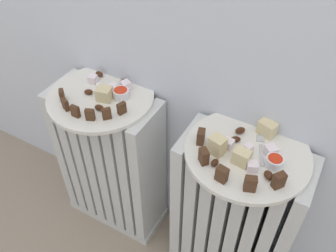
% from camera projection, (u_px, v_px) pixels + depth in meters
% --- Properties ---
extents(radiator_left, '(0.35, 0.16, 0.57)m').
position_uv_depth(radiator_left, '(112.00, 163.00, 1.24)').
color(radiator_left, silver).
rests_on(radiator_left, ground_plane).
extents(radiator_right, '(0.35, 0.16, 0.57)m').
position_uv_depth(radiator_right, '(233.00, 218.00, 1.08)').
color(radiator_right, silver).
rests_on(radiator_right, ground_plane).
extents(plate_left, '(0.31, 0.31, 0.01)m').
position_uv_depth(plate_left, '(101.00, 97.00, 1.04)').
color(plate_left, silver).
rests_on(plate_left, radiator_left).
extents(plate_right, '(0.31, 0.31, 0.01)m').
position_uv_depth(plate_right, '(247.00, 152.00, 0.88)').
color(plate_right, silver).
rests_on(plate_right, radiator_right).
extents(dark_cake_slice_left_0, '(0.03, 0.03, 0.03)m').
position_uv_depth(dark_cake_slice_left_0, '(62.00, 95.00, 1.01)').
color(dark_cake_slice_left_0, '#472B19').
rests_on(dark_cake_slice_left_0, plate_left).
extents(dark_cake_slice_left_1, '(0.03, 0.02, 0.03)m').
position_uv_depth(dark_cake_slice_left_1, '(65.00, 104.00, 0.98)').
color(dark_cake_slice_left_1, '#472B19').
rests_on(dark_cake_slice_left_1, plate_left).
extents(dark_cake_slice_left_2, '(0.02, 0.01, 0.03)m').
position_uv_depth(dark_cake_slice_left_2, '(75.00, 111.00, 0.96)').
color(dark_cake_slice_left_2, '#472B19').
rests_on(dark_cake_slice_left_2, plate_left).
extents(dark_cake_slice_left_3, '(0.03, 0.02, 0.03)m').
position_uv_depth(dark_cake_slice_left_3, '(90.00, 115.00, 0.95)').
color(dark_cake_slice_left_3, '#472B19').
rests_on(dark_cake_slice_left_3, plate_left).
extents(dark_cake_slice_left_4, '(0.03, 0.03, 0.03)m').
position_uv_depth(dark_cake_slice_left_4, '(107.00, 114.00, 0.95)').
color(dark_cake_slice_left_4, '#472B19').
rests_on(dark_cake_slice_left_4, plate_left).
extents(dark_cake_slice_left_5, '(0.02, 0.03, 0.03)m').
position_uv_depth(dark_cake_slice_left_5, '(122.00, 108.00, 0.96)').
color(dark_cake_slice_left_5, '#472B19').
rests_on(dark_cake_slice_left_5, plate_left).
extents(marble_cake_slice_left_0, '(0.05, 0.05, 0.04)m').
position_uv_depth(marble_cake_slice_left_0, '(104.00, 94.00, 1.01)').
color(marble_cake_slice_left_0, beige).
rests_on(marble_cake_slice_left_0, plate_left).
extents(turkish_delight_left_0, '(0.02, 0.02, 0.02)m').
position_uv_depth(turkish_delight_left_0, '(113.00, 88.00, 1.04)').
color(turkish_delight_left_0, white).
rests_on(turkish_delight_left_0, plate_left).
extents(turkish_delight_left_1, '(0.03, 0.03, 0.02)m').
position_uv_depth(turkish_delight_left_1, '(99.00, 87.00, 1.05)').
color(turkish_delight_left_1, white).
rests_on(turkish_delight_left_1, plate_left).
extents(turkish_delight_left_2, '(0.03, 0.03, 0.03)m').
position_uv_depth(turkish_delight_left_2, '(126.00, 85.00, 1.05)').
color(turkish_delight_left_2, white).
rests_on(turkish_delight_left_2, plate_left).
extents(turkish_delight_left_3, '(0.03, 0.03, 0.02)m').
position_uv_depth(turkish_delight_left_3, '(93.00, 79.00, 1.07)').
color(turkish_delight_left_3, white).
rests_on(turkish_delight_left_3, plate_left).
extents(medjool_date_left_0, '(0.03, 0.02, 0.01)m').
position_uv_depth(medjool_date_left_0, '(99.00, 74.00, 1.10)').
color(medjool_date_left_0, '#3D1E0F').
rests_on(medjool_date_left_0, plate_left).
extents(medjool_date_left_1, '(0.03, 0.03, 0.02)m').
position_uv_depth(medjool_date_left_1, '(89.00, 92.00, 1.03)').
color(medjool_date_left_1, '#3D1E0F').
rests_on(medjool_date_left_1, plate_left).
extents(medjool_date_left_2, '(0.03, 0.03, 0.01)m').
position_uv_depth(medjool_date_left_2, '(123.00, 82.00, 1.07)').
color(medjool_date_left_2, '#3D1E0F').
rests_on(medjool_date_left_2, plate_left).
extents(medjool_date_left_3, '(0.03, 0.02, 0.02)m').
position_uv_depth(medjool_date_left_3, '(99.00, 108.00, 0.98)').
color(medjool_date_left_3, '#3D1E0F').
rests_on(medjool_date_left_3, plate_left).
extents(jam_bowl_left, '(0.05, 0.05, 0.03)m').
position_uv_depth(jam_bowl_left, '(121.00, 93.00, 1.02)').
color(jam_bowl_left, white).
rests_on(jam_bowl_left, plate_left).
extents(dark_cake_slice_right_0, '(0.02, 0.03, 0.04)m').
position_uv_depth(dark_cake_slice_right_0, '(201.00, 137.00, 0.88)').
color(dark_cake_slice_right_0, '#472B19').
rests_on(dark_cake_slice_right_0, plate_right).
extents(dark_cake_slice_right_1, '(0.03, 0.03, 0.04)m').
position_uv_depth(dark_cake_slice_right_1, '(204.00, 156.00, 0.83)').
color(dark_cake_slice_right_1, '#472B19').
rests_on(dark_cake_slice_right_1, plate_right).
extents(dark_cake_slice_right_2, '(0.03, 0.02, 0.04)m').
position_uv_depth(dark_cake_slice_right_2, '(222.00, 174.00, 0.80)').
color(dark_cake_slice_right_2, '#472B19').
rests_on(dark_cake_slice_right_2, plate_right).
extents(dark_cake_slice_right_3, '(0.03, 0.03, 0.04)m').
position_uv_depth(dark_cake_slice_right_3, '(250.00, 184.00, 0.78)').
color(dark_cake_slice_right_3, '#472B19').
rests_on(dark_cake_slice_right_3, plate_right).
extents(dark_cake_slice_right_4, '(0.03, 0.03, 0.04)m').
position_uv_depth(dark_cake_slice_right_4, '(279.00, 180.00, 0.78)').
color(dark_cake_slice_right_4, '#472B19').
rests_on(dark_cake_slice_right_4, plate_right).
extents(marble_cake_slice_right_0, '(0.05, 0.04, 0.04)m').
position_uv_depth(marble_cake_slice_right_0, '(267.00, 128.00, 0.90)').
color(marble_cake_slice_right_0, beige).
rests_on(marble_cake_slice_right_0, plate_right).
extents(marble_cake_slice_right_1, '(0.04, 0.03, 0.04)m').
position_uv_depth(marble_cake_slice_right_1, '(242.00, 157.00, 0.83)').
color(marble_cake_slice_right_1, beige).
rests_on(marble_cake_slice_right_1, plate_right).
extents(marble_cake_slice_right_2, '(0.04, 0.04, 0.05)m').
position_uv_depth(marble_cake_slice_right_2, '(217.00, 145.00, 0.85)').
color(marble_cake_slice_right_2, beige).
rests_on(marble_cake_slice_right_2, plate_right).
extents(turkish_delight_right_0, '(0.04, 0.04, 0.03)m').
position_uv_depth(turkish_delight_right_0, '(271.00, 151.00, 0.86)').
color(turkish_delight_right_0, white).
rests_on(turkish_delight_right_0, plate_right).
extents(turkish_delight_right_1, '(0.02, 0.02, 0.02)m').
position_uv_depth(turkish_delight_right_1, '(248.00, 148.00, 0.87)').
color(turkish_delight_right_1, white).
rests_on(turkish_delight_right_1, plate_right).
extents(turkish_delight_right_2, '(0.03, 0.03, 0.02)m').
position_uv_depth(turkish_delight_right_2, '(252.00, 167.00, 0.82)').
color(turkish_delight_right_2, white).
rests_on(turkish_delight_right_2, plate_right).
extents(turkish_delight_right_3, '(0.02, 0.02, 0.02)m').
position_uv_depth(turkish_delight_right_3, '(228.00, 144.00, 0.88)').
color(turkish_delight_right_3, white).
rests_on(turkish_delight_right_3, plate_right).
extents(medjool_date_right_0, '(0.03, 0.03, 0.02)m').
position_uv_depth(medjool_date_right_0, '(240.00, 130.00, 0.91)').
color(medjool_date_right_0, '#3D1E0F').
rests_on(medjool_date_right_0, plate_right).
extents(medjool_date_right_1, '(0.03, 0.03, 0.02)m').
position_uv_depth(medjool_date_right_1, '(269.00, 175.00, 0.81)').
color(medjool_date_right_1, '#3D1E0F').
rests_on(medjool_date_right_1, plate_right).
extents(medjool_date_right_2, '(0.02, 0.02, 0.02)m').
position_uv_depth(medjool_date_right_2, '(215.00, 163.00, 0.83)').
color(medjool_date_right_2, '#3D1E0F').
rests_on(medjool_date_right_2, plate_right).
extents(medjool_date_right_3, '(0.03, 0.03, 0.01)m').
position_uv_depth(medjool_date_right_3, '(236.00, 139.00, 0.89)').
color(medjool_date_right_3, '#3D1E0F').
rests_on(medjool_date_right_3, plate_right).
extents(jam_bowl_right, '(0.04, 0.04, 0.02)m').
position_uv_depth(jam_bowl_right, '(275.00, 161.00, 0.83)').
color(jam_bowl_right, white).
rests_on(jam_bowl_right, plate_right).
extents(fork, '(0.05, 0.10, 0.00)m').
position_uv_depth(fork, '(261.00, 148.00, 0.88)').
color(fork, '#B7B7BC').
rests_on(fork, plate_right).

